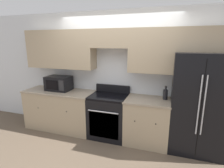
% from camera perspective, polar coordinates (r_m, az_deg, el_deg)
% --- Properties ---
extents(ground_plane, '(12.00, 12.00, 0.00)m').
position_cam_1_polar(ground_plane, '(3.67, -1.59, -18.81)').
color(ground_plane, brown).
extents(wall_back, '(8.00, 0.39, 2.60)m').
position_cam_1_polar(wall_back, '(3.67, 1.35, 6.80)').
color(wall_back, silver).
rests_on(wall_back, ground_plane).
extents(lower_cabinets_left, '(1.61, 0.64, 0.90)m').
position_cam_1_polar(lower_cabinets_left, '(4.24, -16.41, -7.96)').
color(lower_cabinets_left, tan).
rests_on(lower_cabinets_left, ground_plane).
extents(lower_cabinets_right, '(0.86, 0.64, 0.90)m').
position_cam_1_polar(lower_cabinets_right, '(3.58, 11.33, -11.77)').
color(lower_cabinets_right, tan).
rests_on(lower_cabinets_right, ground_plane).
extents(oven_range, '(0.77, 0.65, 1.06)m').
position_cam_1_polar(oven_range, '(3.74, -1.11, -10.30)').
color(oven_range, black).
rests_on(oven_range, ground_plane).
extents(refrigerator, '(0.90, 0.72, 1.79)m').
position_cam_1_polar(refrigerator, '(3.47, 26.15, -5.77)').
color(refrigerator, black).
rests_on(refrigerator, ground_plane).
extents(microwave, '(0.54, 0.37, 0.32)m').
position_cam_1_polar(microwave, '(4.13, -17.01, 0.23)').
color(microwave, black).
rests_on(microwave, lower_cabinets_left).
extents(bottle, '(0.09, 0.09, 0.26)m').
position_cam_1_polar(bottle, '(3.47, 17.02, -3.20)').
color(bottle, black).
rests_on(bottle, lower_cabinets_right).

